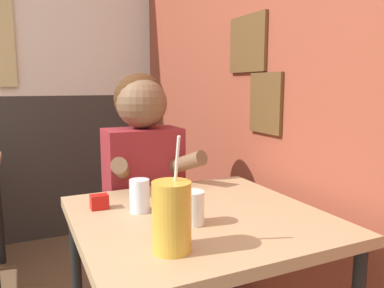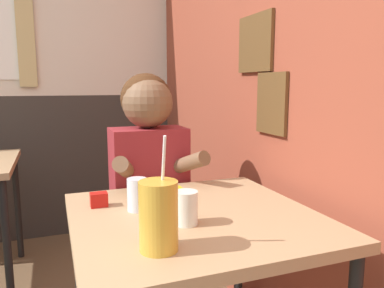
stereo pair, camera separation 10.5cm
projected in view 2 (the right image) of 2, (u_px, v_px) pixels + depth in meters
brick_wall_right at (232, 53)px, 2.05m from camera, size 0.08×4.26×2.70m
back_wall at (19, 60)px, 2.72m from camera, size 5.21×0.09×2.70m
main_table at (195, 237)px, 1.27m from camera, size 0.80×0.79×0.75m
person_seated at (149, 193)px, 1.75m from camera, size 0.42×0.42×1.23m
cocktail_pitcher at (159, 216)px, 0.97m from camera, size 0.10×0.10×0.30m
glass_near_pitcher at (137, 194)px, 1.28m from camera, size 0.07×0.07×0.11m
glass_center at (186, 208)px, 1.16m from camera, size 0.07×0.07×0.11m
condiment_ketchup at (99, 200)px, 1.33m from camera, size 0.06×0.04×0.05m
condiment_mustard at (174, 194)px, 1.40m from camera, size 0.06×0.04×0.05m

